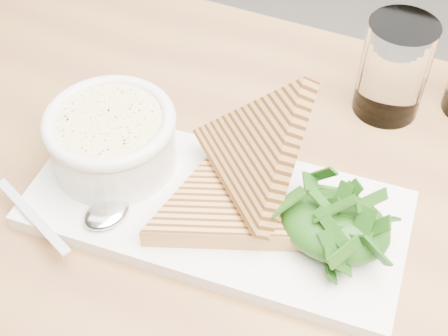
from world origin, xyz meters
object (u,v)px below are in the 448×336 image
at_px(platter, 216,210).
at_px(table_top, 274,275).
at_px(glass_near, 394,69).
at_px(soup_bowl, 113,144).

bearing_deg(platter, table_top, -22.13).
distance_m(table_top, glass_near, 0.27).
xyz_separation_m(table_top, soup_bowl, (-0.19, 0.04, 0.06)).
bearing_deg(table_top, soup_bowl, 167.76).
bearing_deg(glass_near, platter, -117.31).
distance_m(platter, soup_bowl, 0.12).
height_order(platter, glass_near, glass_near).
relative_size(table_top, soup_bowl, 8.83).
bearing_deg(glass_near, soup_bowl, -137.82).
height_order(platter, soup_bowl, soup_bowl).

